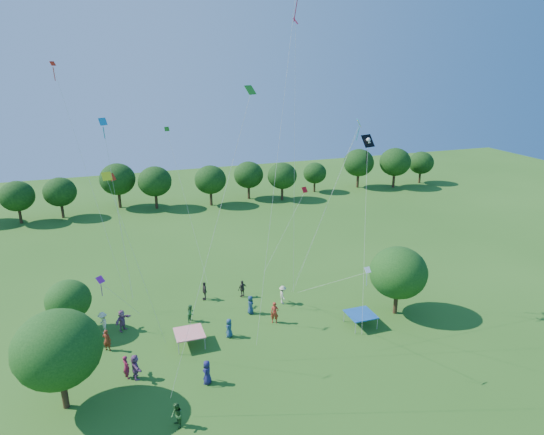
{
  "coord_description": "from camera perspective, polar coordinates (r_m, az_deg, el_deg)",
  "views": [
    {
      "loc": [
        -10.19,
        -15.2,
        21.25
      ],
      "look_at": [
        0.0,
        14.0,
        11.0
      ],
      "focal_mm": 32.0,
      "sensor_mm": 36.0,
      "label": 1
    }
  ],
  "objects": [
    {
      "name": "red_high_kite",
      "position": [
        35.08,
        2.15,
        19.72
      ],
      "size": [
        4.81,
        4.51,
        26.06
      ],
      "color": "red"
    },
    {
      "name": "crowd_person_13",
      "position": [
        36.5,
        -16.79,
        -16.47
      ],
      "size": [
        0.68,
        0.78,
        1.76
      ],
      "primitive_type": "imported",
      "rotation": [
        0.0,
        0.0,
        2.06
      ],
      "color": "maroon",
      "rests_on": "ground"
    },
    {
      "name": "small_kite_5",
      "position": [
        40.95,
        -19.25,
        -7.35
      ],
      "size": [
        3.08,
        0.84,
        3.5
      ],
      "color": "#A11A9D"
    },
    {
      "name": "crowd_person_4",
      "position": [
        45.55,
        -3.5,
        -8.35
      ],
      "size": [
        1.06,
        0.78,
        1.64
      ],
      "primitive_type": "imported",
      "rotation": [
        0.0,
        0.0,
        3.55
      ],
      "color": "#3B332F",
      "rests_on": "ground"
    },
    {
      "name": "crowd_person_6",
      "position": [
        39.62,
        -5.06,
        -12.83
      ],
      "size": [
        0.83,
        0.87,
        1.59
      ],
      "primitive_type": "imported",
      "rotation": [
        0.0,
        0.0,
        3.99
      ],
      "color": "navy",
      "rests_on": "ground"
    },
    {
      "name": "tent_red_stripe",
      "position": [
        38.92,
        -9.71,
        -13.25
      ],
      "size": [
        2.2,
        2.2,
        1.1
      ],
      "color": "red",
      "rests_on": "ground"
    },
    {
      "name": "pirate_kite",
      "position": [
        39.37,
        11.23,
        8.24
      ],
      "size": [
        3.43,
        6.12,
        14.12
      ],
      "color": "black"
    },
    {
      "name": "crowd_person_7",
      "position": [
        41.28,
        0.31,
        -11.14
      ],
      "size": [
        0.82,
        0.69,
        1.88
      ],
      "primitive_type": "imported",
      "rotation": [
        0.0,
        0.0,
        5.88
      ],
      "color": "#9F2D1C",
      "rests_on": "ground"
    },
    {
      "name": "small_kite_6",
      "position": [
        35.04,
        8.77,
        -7.09
      ],
      "size": [
        0.66,
        10.95,
        6.95
      ],
      "color": "white"
    },
    {
      "name": "crowd_person_1",
      "position": [
        39.86,
        -18.85,
        -13.49
      ],
      "size": [
        0.78,
        0.7,
        1.77
      ],
      "primitive_type": "imported",
      "rotation": [
        0.0,
        0.0,
        2.62
      ],
      "color": "maroon",
      "rests_on": "ground"
    },
    {
      "name": "tent_blue",
      "position": [
        41.51,
        10.4,
        -11.14
      ],
      "size": [
        2.2,
        2.2,
        1.1
      ],
      "color": "#174995",
      "rests_on": "ground"
    },
    {
      "name": "crowd_person_2",
      "position": [
        31.86,
        -11.14,
        -21.91
      ],
      "size": [
        0.59,
        0.9,
        1.68
      ],
      "primitive_type": "imported",
      "rotation": [
        0.0,
        0.0,
        4.9
      ],
      "color": "#245123",
      "rests_on": "ground"
    },
    {
      "name": "crowd_person_8",
      "position": [
        42.14,
        -9.52,
        -11.03
      ],
      "size": [
        0.78,
        0.84,
        1.53
      ],
      "primitive_type": "imported",
      "rotation": [
        0.0,
        0.0,
        0.91
      ],
      "color": "#2A6231",
      "rests_on": "ground"
    },
    {
      "name": "crowd_person_9",
      "position": [
        44.3,
        1.26,
        -9.08
      ],
      "size": [
        0.64,
        1.18,
        1.72
      ],
      "primitive_type": "imported",
      "rotation": [
        0.0,
        0.0,
        1.45
      ],
      "color": "#BBB796",
      "rests_on": "ground"
    },
    {
      "name": "small_kite_3",
      "position": [
        27.78,
        -4.82,
        6.23
      ],
      "size": [
        6.1,
        1.4,
        18.48
      ],
      "color": "#278E19"
    },
    {
      "name": "small_kite_8",
      "position": [
        39.43,
        2.7,
        13.45
      ],
      "size": [
        0.5,
        0.86,
        22.78
      ],
      "color": "#CD0C45"
    },
    {
      "name": "small_kite_4",
      "position": [
        39.86,
        -18.63,
        6.5
      ],
      "size": [
        1.2,
        0.74,
        15.61
      ],
      "color": "#1385BF"
    },
    {
      "name": "small_kite_9",
      "position": [
        43.28,
        -22.13,
        8.84
      ],
      "size": [
        3.96,
        4.56,
        19.65
      ],
      "color": "#F9260D"
    },
    {
      "name": "near_tree_north",
      "position": [
        42.13,
        -22.85,
        -8.95
      ],
      "size": [
        3.55,
        3.55,
        4.57
      ],
      "color": "#422B19",
      "rests_on": "ground"
    },
    {
      "name": "crowd_person_5",
      "position": [
        36.25,
        -15.79,
        -16.55
      ],
      "size": [
        0.89,
        1.81,
        1.85
      ],
      "primitive_type": "imported",
      "rotation": [
        0.0,
        0.0,
        1.73
      ],
      "color": "#834C81",
      "rests_on": "ground"
    },
    {
      "name": "crowd_person_0",
      "position": [
        42.75,
        -2.55,
        -10.22
      ],
      "size": [
        0.52,
        0.86,
        1.66
      ],
      "primitive_type": "imported",
      "rotation": [
        0.0,
        0.0,
        1.48
      ],
      "color": "navy",
      "rests_on": "ground"
    },
    {
      "name": "small_kite_11",
      "position": [
        45.26,
        -10.95,
        5.12
      ],
      "size": [
        2.46,
        4.59,
        13.96
      ],
      "color": "#217916"
    },
    {
      "name": "near_tree_west",
      "position": [
        33.4,
        -23.93,
        -13.99
      ],
      "size": [
        5.37,
        5.37,
        6.7
      ],
      "color": "#422B19",
      "rests_on": "ground"
    },
    {
      "name": "crowd_person_11",
      "position": [
        42.04,
        -17.21,
        -11.49
      ],
      "size": [
        1.66,
        1.64,
        1.84
      ],
      "primitive_type": "imported",
      "rotation": [
        0.0,
        0.0,
        0.77
      ],
      "color": "#92557F",
      "rests_on": "ground"
    },
    {
      "name": "treeline",
      "position": [
        73.17,
        -12.09,
        4.36
      ],
      "size": [
        88.01,
        8.77,
        6.77
      ],
      "color": "#422B19",
      "rests_on": "ground"
    },
    {
      "name": "small_kite_0",
      "position": [
        49.86,
        3.22,
        1.93
      ],
      "size": [
        6.14,
        4.09,
        7.18
      ],
      "color": "red"
    },
    {
      "name": "small_kite_10",
      "position": [
        33.13,
        7.23,
        3.38
      ],
      "size": [
        0.42,
        11.14,
        16.44
      ],
      "color": "orange"
    },
    {
      "name": "crowd_person_3",
      "position": [
        42.03,
        -19.26,
        -11.66
      ],
      "size": [
        0.85,
        1.35,
        1.92
      ],
      "primitive_type": "imported",
      "rotation": [
        0.0,
        0.0,
        4.96
      ],
      "color": "beige",
      "rests_on": "ground"
    },
    {
      "name": "crowd_person_12",
      "position": [
        34.88,
        -7.65,
        -17.59
      ],
      "size": [
        0.86,
        0.98,
        1.75
      ],
      "primitive_type": "imported",
      "rotation": [
        0.0,
        0.0,
        4.15
      ],
      "color": "#1B1B50",
      "rests_on": "ground"
    },
    {
      "name": "small_kite_2",
      "position": [
        33.44,
        -17.58,
        0.76
      ],
      "size": [
        3.16,
        0.61,
        12.95
      ],
      "color": "#BBD512"
    },
    {
      "name": "small_kite_7",
      "position": [
        40.49,
        8.64,
        6.94
      ],
      "size": [
        5.0,
        2.03,
        15.24
      ],
      "color": "#0BA6A6"
    },
    {
      "name": "crowd_person_10",
      "position": [
        45.39,
        -7.95,
        -8.53
      ],
      "size": [
        0.58,
        1.07,
        1.75
      ],
      "primitive_type": "imported",
      "rotation": [
        0.0,
        0.0,
        4.6
      ],
      "color": "#413634",
      "rests_on": "ground"
    },
    {
      "name": "small_kite_1",
      "position": [
        43.26,
        -17.96,
        2.52
      ],
      "size": [
        1.0,
        2.78,
        10.61
      ],
      "color": "red"
    },
    {
      "name": "near_tree_east",
      "position": [
        42.77,
        14.64,
        -6.3
      ],
      "size": [
        4.91,
        4.91,
        6.07
      ],
      "color": "#422B19",
      "rests_on": "ground"
    }
  ]
}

